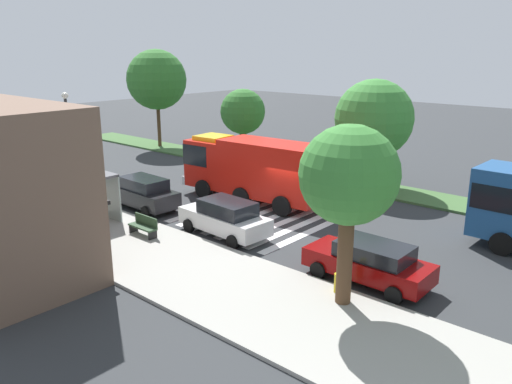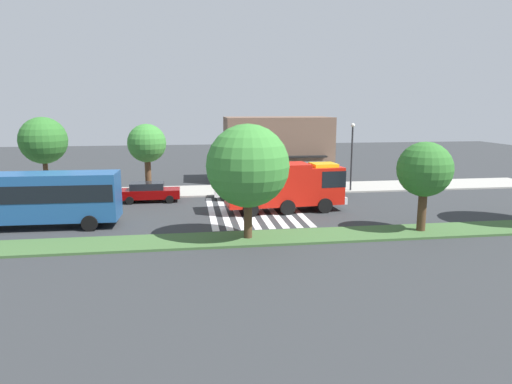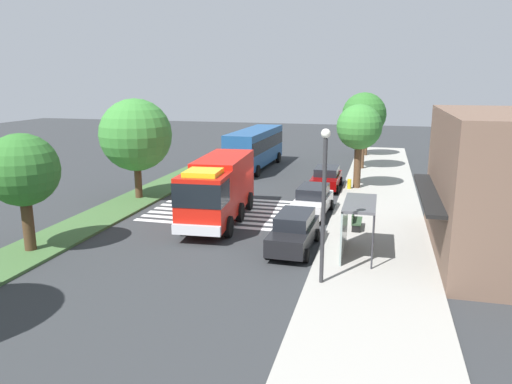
# 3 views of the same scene
# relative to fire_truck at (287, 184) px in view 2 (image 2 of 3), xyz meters

# --- Properties ---
(ground_plane) EXTENTS (120.00, 120.00, 0.00)m
(ground_plane) POSITION_rel_fire_truck_xyz_m (-3.37, 0.36, -2.02)
(ground_plane) COLOR #2D3033
(sidewalk) EXTENTS (60.00, 5.24, 0.14)m
(sidewalk) POSITION_rel_fire_truck_xyz_m (-3.37, 8.79, -1.95)
(sidewalk) COLOR #9E9B93
(sidewalk) RESTS_ON ground_plane
(median_strip) EXTENTS (60.00, 3.00, 0.14)m
(median_strip) POSITION_rel_fire_truck_xyz_m (-3.37, -6.94, -1.95)
(median_strip) COLOR #3D6033
(median_strip) RESTS_ON ground_plane
(crosswalk) EXTENTS (6.75, 10.46, 0.01)m
(crosswalk) POSITION_rel_fire_truck_xyz_m (-2.44, 0.36, -2.01)
(crosswalk) COLOR silver
(crosswalk) RESTS_ON ground_plane
(fire_truck) EXTENTS (8.96, 3.21, 3.56)m
(fire_truck) POSITION_rel_fire_truck_xyz_m (0.00, 0.00, 0.00)
(fire_truck) COLOR red
(fire_truck) RESTS_ON ground_plane
(parked_car_west) EXTENTS (4.73, 2.10, 1.58)m
(parked_car_west) POSITION_rel_fire_truck_xyz_m (-10.39, 4.97, -1.19)
(parked_car_west) COLOR #720505
(parked_car_west) RESTS_ON ground_plane
(parked_car_mid) EXTENTS (4.71, 2.22, 1.73)m
(parked_car_mid) POSITION_rel_fire_truck_xyz_m (-2.88, 4.98, -1.13)
(parked_car_mid) COLOR silver
(parked_car_mid) RESTS_ON ground_plane
(parked_car_east) EXTENTS (4.70, 2.06, 1.77)m
(parked_car_east) POSITION_rel_fire_truck_xyz_m (3.44, 4.97, -1.11)
(parked_car_east) COLOR black
(parked_car_east) RESTS_ON ground_plane
(transit_bus) EXTENTS (10.90, 3.07, 3.52)m
(transit_bus) POSITION_rel_fire_truck_xyz_m (-17.16, -2.25, 0.08)
(transit_bus) COLOR navy
(transit_bus) RESTS_ON ground_plane
(bus_stop_shelter) EXTENTS (3.50, 1.40, 2.46)m
(bus_stop_shelter) POSITION_rel_fire_truck_xyz_m (3.74, 7.68, -0.13)
(bus_stop_shelter) COLOR #4C4C51
(bus_stop_shelter) RESTS_ON sidewalk
(bench_near_shelter) EXTENTS (1.60, 0.50, 0.90)m
(bench_near_shelter) POSITION_rel_fire_truck_xyz_m (-0.26, 7.67, -1.42)
(bench_near_shelter) COLOR #2D472D
(bench_near_shelter) RESTS_ON sidewalk
(street_lamp) EXTENTS (0.36, 0.36, 6.05)m
(street_lamp) POSITION_rel_fire_truck_xyz_m (7.37, 6.77, 1.70)
(street_lamp) COLOR #2D2D30
(street_lamp) RESTS_ON sidewalk
(storefront_building) EXTENTS (10.80, 6.20, 6.58)m
(storefront_building) POSITION_rel_fire_truck_xyz_m (2.00, 14.10, 1.27)
(storefront_building) COLOR brown
(storefront_building) RESTS_ON ground_plane
(sidewalk_tree_west) EXTENTS (3.83, 3.83, 6.70)m
(sidewalk_tree_west) POSITION_rel_fire_truck_xyz_m (-18.92, 7.17, 2.88)
(sidewalk_tree_west) COLOR #513823
(sidewalk_tree_west) RESTS_ON sidewalk
(sidewalk_tree_center) EXTENTS (3.25, 3.25, 6.09)m
(sidewalk_tree_center) POSITION_rel_fire_truck_xyz_m (-10.64, 7.17, 2.52)
(sidewalk_tree_center) COLOR #513823
(sidewalk_tree_center) RESTS_ON sidewalk
(median_tree_far_west) EXTENTS (4.76, 4.76, 6.61)m
(median_tree_far_west) POSITION_rel_fire_truck_xyz_m (-3.85, -6.94, 2.34)
(median_tree_far_west) COLOR #47301E
(median_tree_far_west) RESTS_ON median_strip
(median_tree_west) EXTENTS (3.33, 3.33, 5.48)m
(median_tree_west) POSITION_rel_fire_truck_xyz_m (6.94, -6.94, 1.89)
(median_tree_west) COLOR #47301E
(median_tree_west) RESTS_ON median_strip
(fire_hydrant) EXTENTS (0.28, 0.28, 0.70)m
(fire_hydrant) POSITION_rel_fire_truck_xyz_m (-10.12, 6.67, -1.53)
(fire_hydrant) COLOR gold
(fire_hydrant) RESTS_ON sidewalk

